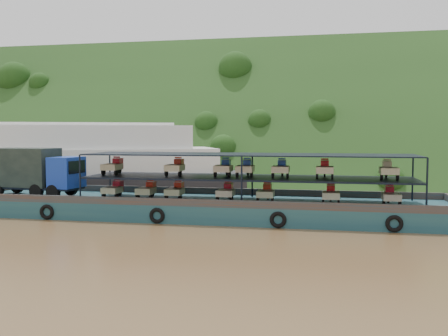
# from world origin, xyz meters

# --- Properties ---
(ground) EXTENTS (160.00, 160.00, 0.00)m
(ground) POSITION_xyz_m (0.00, 0.00, 0.00)
(ground) COLOR brown
(ground) RESTS_ON ground
(hillside) EXTENTS (140.00, 39.60, 39.60)m
(hillside) POSITION_xyz_m (0.00, 36.00, 0.00)
(hillside) COLOR #1D3814
(hillside) RESTS_ON ground
(cargo_barge) EXTENTS (35.00, 7.18, 4.85)m
(cargo_barge) POSITION_xyz_m (-4.30, -1.56, 1.22)
(cargo_barge) COLOR #153C4C
(cargo_barge) RESTS_ON ground
(passenger_ferry) EXTENTS (34.99, 22.44, 7.00)m
(passenger_ferry) POSITION_xyz_m (-18.91, 8.19, 3.03)
(passenger_ferry) COLOR black
(passenger_ferry) RESTS_ON ground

